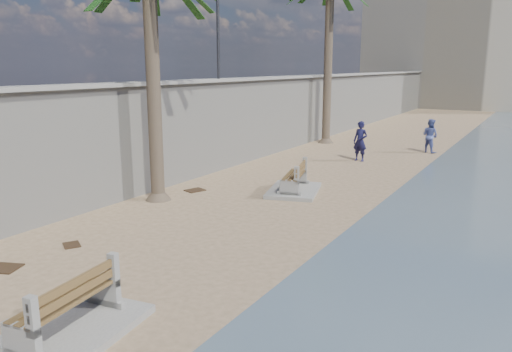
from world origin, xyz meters
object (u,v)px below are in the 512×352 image
at_px(bench_near, 67,310).
at_px(bench_far, 294,180).
at_px(person_a, 360,138).
at_px(person_b, 430,134).

height_order(bench_near, bench_far, bench_near).
xyz_separation_m(bench_near, bench_far, (-0.94, 9.87, -0.01)).
distance_m(person_a, person_b, 4.40).
bearing_deg(person_a, bench_near, -77.75).
relative_size(bench_near, person_a, 1.26).
bearing_deg(bench_near, bench_far, 95.44).
height_order(bench_near, person_a, person_a).
bearing_deg(person_a, person_b, 69.44).
bearing_deg(bench_far, bench_near, -84.56).
distance_m(bench_far, person_b, 10.55).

